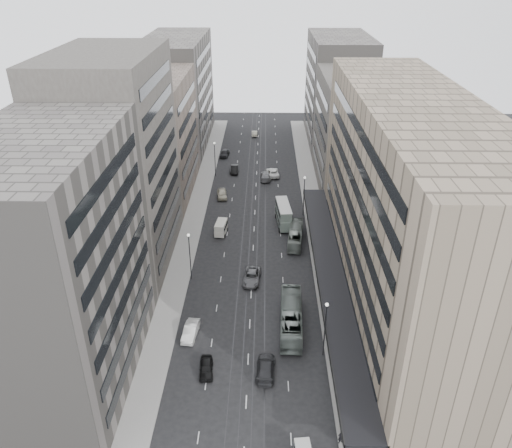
# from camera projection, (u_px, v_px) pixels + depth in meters

# --- Properties ---
(ground) EXTENTS (220.00, 220.00, 0.00)m
(ground) POSITION_uv_depth(u_px,v_px,m) (250.00, 329.00, 69.47)
(ground) COLOR black
(ground) RESTS_ON ground
(sidewalk_right) EXTENTS (4.00, 125.00, 0.15)m
(sidewalk_right) POSITION_uv_depth(u_px,v_px,m) (313.00, 209.00, 102.30)
(sidewalk_right) COLOR gray
(sidewalk_right) RESTS_ON ground
(sidewalk_left) EXTENTS (4.00, 125.00, 0.15)m
(sidewalk_left) POSITION_uv_depth(u_px,v_px,m) (197.00, 208.00, 102.69)
(sidewalk_left) COLOR gray
(sidewalk_left) RESTS_ON ground
(department_store) EXTENTS (19.20, 60.00, 30.00)m
(department_store) POSITION_uv_depth(u_px,v_px,m) (405.00, 208.00, 69.12)
(department_store) COLOR gray
(department_store) RESTS_ON ground
(building_right_mid) EXTENTS (15.00, 28.00, 24.00)m
(building_right_mid) POSITION_uv_depth(u_px,v_px,m) (354.00, 131.00, 109.30)
(building_right_mid) COLOR #47423D
(building_right_mid) RESTS_ON ground
(building_right_far) EXTENTS (15.00, 32.00, 28.00)m
(building_right_far) POSITION_uv_depth(u_px,v_px,m) (338.00, 90.00, 134.81)
(building_right_far) COLOR slate
(building_right_far) RESTS_ON ground
(building_left_a) EXTENTS (15.00, 28.00, 30.00)m
(building_left_a) POSITION_uv_depth(u_px,v_px,m) (55.00, 268.00, 55.69)
(building_left_a) COLOR slate
(building_left_a) RESTS_ON ground
(building_left_b) EXTENTS (15.00, 26.00, 34.00)m
(building_left_b) POSITION_uv_depth(u_px,v_px,m) (116.00, 164.00, 78.55)
(building_left_b) COLOR #47423D
(building_left_b) RESTS_ON ground
(building_left_c) EXTENTS (15.00, 28.00, 25.00)m
(building_left_c) POSITION_uv_depth(u_px,v_px,m) (153.00, 137.00, 104.48)
(building_left_c) COLOR #79695E
(building_left_c) RESTS_ON ground
(building_left_d) EXTENTS (15.00, 38.00, 28.00)m
(building_left_d) POSITION_uv_depth(u_px,v_px,m) (178.00, 92.00, 132.86)
(building_left_d) COLOR slate
(building_left_d) RESTS_ON ground
(lamp_right_near) EXTENTS (0.44, 0.44, 8.32)m
(lamp_right_near) POSITION_uv_depth(u_px,v_px,m) (325.00, 323.00, 62.45)
(lamp_right_near) COLOR #262628
(lamp_right_near) RESTS_ON ground
(lamp_right_far) EXTENTS (0.44, 0.44, 8.32)m
(lamp_right_far) POSITION_uv_depth(u_px,v_px,m) (304.00, 191.00, 97.71)
(lamp_right_far) COLOR #262628
(lamp_right_far) RESTS_ON ground
(lamp_left_near) EXTENTS (0.44, 0.44, 8.32)m
(lamp_left_near) POSITION_uv_depth(u_px,v_px,m) (190.00, 251.00, 77.75)
(lamp_left_near) COLOR #262628
(lamp_left_near) RESTS_ON ground
(lamp_left_far) EXTENTS (0.44, 0.44, 8.32)m
(lamp_left_far) POSITION_uv_depth(u_px,v_px,m) (215.00, 155.00, 115.66)
(lamp_left_far) COLOR #262628
(lamp_left_far) RESTS_ON ground
(bus_near) EXTENTS (3.36, 12.41, 3.43)m
(bus_near) POSITION_uv_depth(u_px,v_px,m) (291.00, 317.00, 68.95)
(bus_near) COLOR slate
(bus_near) RESTS_ON ground
(bus_far) EXTENTS (3.34, 10.09, 2.76)m
(bus_far) POSITION_uv_depth(u_px,v_px,m) (295.00, 235.00, 90.01)
(bus_far) COLOR gray
(bus_far) RESTS_ON ground
(double_decker) EXTENTS (3.13, 8.14, 4.35)m
(double_decker) POSITION_uv_depth(u_px,v_px,m) (283.00, 214.00, 95.36)
(double_decker) COLOR slate
(double_decker) RESTS_ON ground
(panel_van) EXTENTS (2.37, 4.21, 2.53)m
(panel_van) POSITION_uv_depth(u_px,v_px,m) (221.00, 228.00, 92.57)
(panel_van) COLOR silver
(panel_van) RESTS_ON ground
(sedan_0) EXTENTS (2.01, 4.27, 1.41)m
(sedan_0) POSITION_uv_depth(u_px,v_px,m) (206.00, 368.00, 61.87)
(sedan_0) COLOR black
(sedan_0) RESTS_ON ground
(sedan_1) EXTENTS (2.16, 4.98, 1.59)m
(sedan_1) POSITION_uv_depth(u_px,v_px,m) (191.00, 331.00, 67.84)
(sedan_1) COLOR silver
(sedan_1) RESTS_ON ground
(sedan_2) EXTENTS (3.06, 5.79, 1.55)m
(sedan_2) POSITION_uv_depth(u_px,v_px,m) (252.00, 277.00, 79.33)
(sedan_2) COLOR #5D5D5F
(sedan_2) RESTS_ON ground
(sedan_3) EXTENTS (2.62, 5.72, 1.62)m
(sedan_3) POSITION_uv_depth(u_px,v_px,m) (266.00, 368.00, 61.73)
(sedan_3) COLOR #262628
(sedan_3) RESTS_ON ground
(sedan_4) EXTENTS (2.59, 5.22, 1.71)m
(sedan_4) POSITION_uv_depth(u_px,v_px,m) (222.00, 194.00, 107.07)
(sedan_4) COLOR #B2AC93
(sedan_4) RESTS_ON ground
(sedan_5) EXTENTS (1.82, 4.96, 1.62)m
(sedan_5) POSITION_uv_depth(u_px,v_px,m) (234.00, 169.00, 119.60)
(sedan_5) COLOR black
(sedan_5) RESTS_ON ground
(sedan_6) EXTENTS (3.28, 6.11, 1.63)m
(sedan_6) POSITION_uv_depth(u_px,v_px,m) (273.00, 172.00, 117.86)
(sedan_6) COLOR white
(sedan_6) RESTS_ON ground
(sedan_7) EXTENTS (2.42, 5.92, 1.72)m
(sedan_7) POSITION_uv_depth(u_px,v_px,m) (266.00, 176.00, 115.98)
(sedan_7) COLOR slate
(sedan_7) RESTS_ON ground
(sedan_8) EXTENTS (2.60, 5.23, 1.71)m
(sedan_8) POSITION_uv_depth(u_px,v_px,m) (225.00, 153.00, 129.39)
(sedan_8) COLOR black
(sedan_8) RESTS_ON ground
(sedan_9) EXTENTS (1.54, 4.33, 1.42)m
(sedan_9) POSITION_uv_depth(u_px,v_px,m) (255.00, 133.00, 144.53)
(sedan_9) COLOR beige
(sedan_9) RESTS_ON ground
(pedestrian) EXTENTS (0.79, 0.66, 1.86)m
(pedestrian) POSITION_uv_depth(u_px,v_px,m) (341.00, 437.00, 52.52)
(pedestrian) COLOR black
(pedestrian) RESTS_ON sidewalk_right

